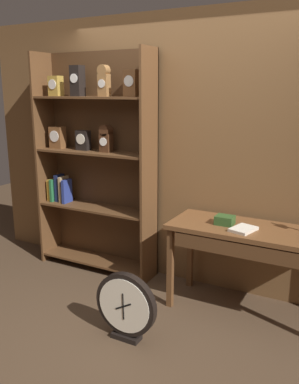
{
  "coord_description": "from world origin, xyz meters",
  "views": [
    {
      "loc": [
        1.51,
        -2.32,
        1.88
      ],
      "look_at": [
        -0.09,
        0.65,
        1.04
      ],
      "focal_mm": 38.17,
      "sensor_mm": 36.0,
      "label": 1
    }
  ],
  "objects_px": {
    "workbench": "(255,240)",
    "round_clock_large": "(126,306)",
    "toolbox_small": "(225,220)",
    "open_repair_manual": "(243,229)",
    "bookshelf": "(94,161)"
  },
  "relations": [
    {
      "from": "workbench",
      "to": "open_repair_manual",
      "type": "bearing_deg",
      "value": -137.43
    },
    {
      "from": "toolbox_small",
      "to": "round_clock_large",
      "type": "relative_size",
      "value": 0.28
    },
    {
      "from": "bookshelf",
      "to": "open_repair_manual",
      "type": "bearing_deg",
      "value": -9.46
    },
    {
      "from": "toolbox_small",
      "to": "open_repair_manual",
      "type": "xyz_separation_m",
      "value": [
        0.18,
        -0.08,
        -0.03
      ]
    },
    {
      "from": "workbench",
      "to": "open_repair_manual",
      "type": "height_order",
      "value": "open_repair_manual"
    },
    {
      "from": "workbench",
      "to": "toolbox_small",
      "type": "height_order",
      "value": "toolbox_small"
    },
    {
      "from": "toolbox_small",
      "to": "workbench",
      "type": "bearing_deg",
      "value": -2.2
    },
    {
      "from": "bookshelf",
      "to": "toolbox_small",
      "type": "distance_m",
      "value": 1.55
    },
    {
      "from": "bookshelf",
      "to": "toolbox_small",
      "type": "height_order",
      "value": "bookshelf"
    },
    {
      "from": "workbench",
      "to": "toolbox_small",
      "type": "bearing_deg",
      "value": 177.8
    },
    {
      "from": "workbench",
      "to": "open_repair_manual",
      "type": "distance_m",
      "value": 0.15
    },
    {
      "from": "workbench",
      "to": "round_clock_large",
      "type": "height_order",
      "value": "workbench"
    },
    {
      "from": "open_repair_manual",
      "to": "round_clock_large",
      "type": "xyz_separation_m",
      "value": [
        -0.68,
        -0.74,
        -0.51
      ]
    },
    {
      "from": "workbench",
      "to": "round_clock_large",
      "type": "bearing_deg",
      "value": -132.76
    },
    {
      "from": "toolbox_small",
      "to": "round_clock_large",
      "type": "height_order",
      "value": "toolbox_small"
    }
  ]
}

